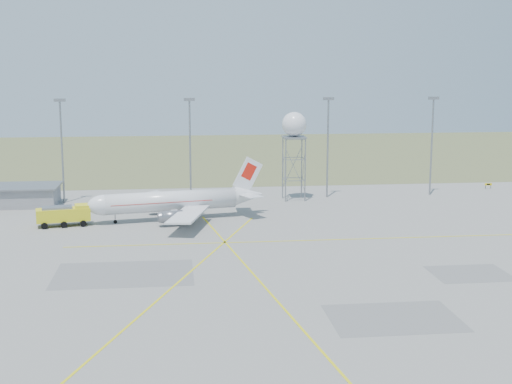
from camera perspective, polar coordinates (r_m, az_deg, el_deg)
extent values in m
plane|color=gray|center=(81.71, 3.09, -9.11)|extent=(400.00, 400.00, 0.00)
cube|color=#4A5D33|center=(218.09, -3.09, 3.04)|extent=(400.00, 120.00, 0.03)
cube|color=gray|center=(145.77, -19.10, -0.35)|extent=(18.00, 9.00, 3.60)
cube|color=gray|center=(145.45, -19.15, 0.41)|extent=(19.00, 10.00, 0.30)
cylinder|color=gray|center=(144.68, -15.25, 3.07)|extent=(0.36, 0.36, 20.00)
cube|color=gray|center=(143.85, -15.44, 7.10)|extent=(2.20, 0.50, 0.60)
cylinder|color=gray|center=(143.06, -5.29, 3.30)|extent=(0.36, 0.36, 20.00)
cube|color=gray|center=(142.22, -5.36, 7.39)|extent=(2.20, 0.50, 0.60)
cylinder|color=gray|center=(146.38, 5.75, 3.45)|extent=(0.36, 0.36, 20.00)
cube|color=gray|center=(145.56, 5.83, 7.44)|extent=(2.20, 0.50, 0.60)
cylinder|color=gray|center=(152.59, 13.87, 3.48)|extent=(0.36, 0.36, 20.00)
cube|color=gray|center=(151.79, 14.03, 7.30)|extent=(2.20, 0.50, 0.60)
cylinder|color=black|center=(165.10, 17.89, 0.40)|extent=(0.10, 0.10, 0.80)
cylinder|color=black|center=(165.60, 18.27, 0.41)|extent=(0.10, 0.10, 0.80)
cube|color=yellow|center=(165.26, 18.09, 0.59)|extent=(1.60, 0.15, 0.50)
cube|color=black|center=(165.19, 18.10, 0.59)|extent=(0.80, 0.03, 0.30)
cylinder|color=silver|center=(125.84, -6.83, -0.72)|extent=(23.28, 7.97, 3.54)
ellipsoid|color=silver|center=(124.22, -12.05, -1.02)|extent=(6.25, 4.58, 3.54)
cube|color=black|center=(124.02, -12.55, -0.80)|extent=(1.70, 2.17, 0.86)
cone|color=silver|center=(129.18, -0.65, -0.25)|extent=(5.90, 4.51, 3.54)
cube|color=silver|center=(128.56, -0.66, 1.38)|extent=(5.62, 1.37, 6.66)
cube|color=red|center=(128.52, -0.58, 1.66)|extent=(3.05, 0.89, 3.42)
cube|color=silver|center=(131.64, -1.20, 0.14)|extent=(3.73, 5.33, 0.16)
cube|color=silver|center=(126.30, -0.47, -0.28)|extent=(3.73, 5.33, 0.16)
cube|color=silver|center=(133.94, -6.92, -0.45)|extent=(11.96, 13.86, 0.32)
cube|color=silver|center=(118.62, -5.45, -1.80)|extent=(7.72, 14.79, 0.32)
cylinder|color=slate|center=(130.96, -7.63, -1.06)|extent=(4.05, 2.72, 2.04)
cylinder|color=slate|center=(121.06, -6.76, -1.96)|extent=(4.05, 2.72, 2.04)
cube|color=red|center=(125.51, -7.63, -0.73)|extent=(18.08, 6.97, 0.11)
cylinder|color=black|center=(124.99, -11.19, -2.31)|extent=(0.73, 0.73, 0.80)
cube|color=black|center=(126.77, -6.02, -1.99)|extent=(1.91, 5.39, 0.80)
cylinder|color=gray|center=(126.69, -6.02, -1.82)|extent=(0.25, 0.25, 1.59)
cylinder|color=gray|center=(141.12, 2.39, 1.76)|extent=(0.24, 0.24, 12.74)
cylinder|color=gray|center=(141.78, 3.95, 1.78)|extent=(0.24, 0.24, 12.74)
cylinder|color=gray|center=(145.60, 3.67, 2.00)|extent=(0.24, 0.24, 12.74)
cylinder|color=gray|center=(144.95, 2.15, 1.98)|extent=(0.24, 0.24, 12.74)
cube|color=gray|center=(142.58, 3.07, 4.42)|extent=(4.52, 4.52, 0.24)
sphere|color=silver|center=(142.35, 3.07, 5.44)|extent=(4.90, 4.90, 4.90)
cube|color=yellow|center=(124.73, -15.16, -1.76)|extent=(9.25, 4.54, 2.17)
cube|color=yellow|center=(124.68, -13.74, -1.28)|extent=(2.83, 3.14, 1.38)
cube|color=black|center=(124.71, -13.42, -1.22)|extent=(0.57, 2.53, 0.98)
cube|color=gray|center=(124.45, -15.64, -1.21)|extent=(5.27, 3.23, 0.39)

